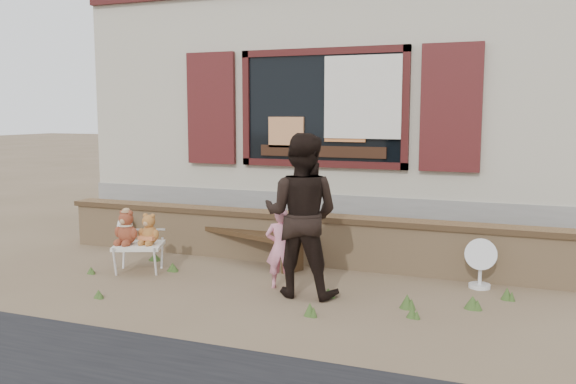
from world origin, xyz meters
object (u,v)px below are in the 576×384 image
at_px(teddy_bear_left, 127,227).
at_px(child, 281,248).
at_px(bench, 251,240).
at_px(adult, 301,215).
at_px(folding_chair, 139,247).
at_px(teddy_bear_right, 149,228).

xyz_separation_m(teddy_bear_left, child, (2.05, 0.05, -0.11)).
xyz_separation_m(bench, child, (0.81, -0.95, 0.16)).
bearing_deg(child, adult, 136.46).
distance_m(folding_chair, child, 1.93).
distance_m(folding_chair, teddy_bear_right, 0.27).
xyz_separation_m(bench, teddy_bear_right, (-0.98, -0.89, 0.24)).
bearing_deg(child, teddy_bear_left, -15.28).
height_order(teddy_bear_right, child, child).
bearing_deg(adult, child, -29.03).
bearing_deg(bench, teddy_bear_right, -118.14).
distance_m(bench, teddy_bear_left, 1.62).
height_order(folding_chair, teddy_bear_right, teddy_bear_right).
bearing_deg(teddy_bear_right, folding_chair, -180.00).
height_order(folding_chair, child, child).
height_order(bench, adult, adult).
distance_m(bench, teddy_bear_right, 1.35).
distance_m(folding_chair, teddy_bear_left, 0.29).
height_order(teddy_bear_left, child, child).
height_order(bench, child, child).
distance_m(bench, folding_chair, 1.46).
xyz_separation_m(teddy_bear_right, adult, (2.10, -0.21, 0.33)).
xyz_separation_m(folding_chair, adult, (2.23, -0.16, 0.56)).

